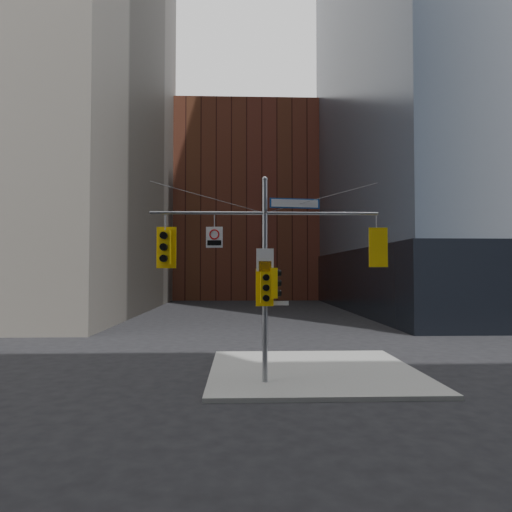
{
  "coord_description": "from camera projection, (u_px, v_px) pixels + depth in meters",
  "views": [
    {
      "loc": [
        -0.86,
        -13.86,
        3.97
      ],
      "look_at": [
        -0.31,
        2.0,
        4.5
      ],
      "focal_mm": 32.0,
      "sensor_mm": 36.0,
      "label": 1
    }
  ],
  "objects": [
    {
      "name": "regulatory_sign_pole",
      "position": [
        265.0,
        260.0,
        15.76
      ],
      "size": [
        0.6,
        0.1,
        0.79
      ],
      "rotation": [
        0.0,
        0.0,
        0.12
      ],
      "color": "silver",
      "rests_on": "ground"
    },
    {
      "name": "signal_assembly",
      "position": [
        265.0,
        258.0,
        15.88
      ],
      "size": [
        8.0,
        0.8,
        7.3
      ],
      "color": "gray",
      "rests_on": "ground"
    },
    {
      "name": "traffic_light_pole_front",
      "position": [
        265.0,
        288.0,
        15.58
      ],
      "size": [
        0.62,
        0.51,
        1.3
      ],
      "rotation": [
        0.0,
        0.0,
        0.07
      ],
      "color": "yellow",
      "rests_on": "ground"
    },
    {
      "name": "regulatory_sign_arm",
      "position": [
        214.0,
        237.0,
        15.82
      ],
      "size": [
        0.58,
        0.12,
        0.73
      ],
      "rotation": [
        0.0,
        0.0,
        -0.12
      ],
      "color": "silver",
      "rests_on": "ground"
    },
    {
      "name": "traffic_light_east_arm",
      "position": [
        377.0,
        248.0,
        16.03
      ],
      "size": [
        0.66,
        0.51,
        1.38
      ],
      "rotation": [
        0.0,
        0.0,
        3.15
      ],
      "color": "yellow",
      "rests_on": "ground"
    },
    {
      "name": "ground",
      "position": [
        269.0,
        403.0,
        13.74
      ],
      "size": [
        160.0,
        160.0,
        0.0
      ],
      "primitive_type": "plane",
      "color": "black",
      "rests_on": "ground"
    },
    {
      "name": "street_blade_ns",
      "position": [
        264.0,
        304.0,
        16.28
      ],
      "size": [
        0.06,
        0.74,
        0.15
      ],
      "rotation": [
        0.0,
        0.0,
        0.04
      ],
      "color": "#145926",
      "rests_on": "ground"
    },
    {
      "name": "sidewalk_corner",
      "position": [
        313.0,
        371.0,
        17.8
      ],
      "size": [
        8.0,
        8.0,
        0.15
      ],
      "primitive_type": "cube",
      "color": "gray",
      "rests_on": "ground"
    },
    {
      "name": "traffic_light_west_arm",
      "position": [
        165.0,
        247.0,
        15.78
      ],
      "size": [
        0.69,
        0.57,
        1.45
      ],
      "rotation": [
        0.0,
        0.0,
        -0.06
      ],
      "color": "yellow",
      "rests_on": "ground"
    },
    {
      "name": "street_blade_ew",
      "position": [
        278.0,
        303.0,
        15.85
      ],
      "size": [
        0.76,
        0.04,
        0.15
      ],
      "rotation": [
        0.0,
        0.0,
        -0.01
      ],
      "color": "silver",
      "rests_on": "ground"
    },
    {
      "name": "brick_midrise",
      "position": [
        246.0,
        208.0,
        72.14
      ],
      "size": [
        26.0,
        20.0,
        28.0
      ],
      "primitive_type": "cube",
      "color": "maroon",
      "rests_on": "ground"
    },
    {
      "name": "street_sign_blade",
      "position": [
        295.0,
        203.0,
        15.98
      ],
      "size": [
        1.78,
        0.29,
        0.35
      ],
      "rotation": [
        0.0,
        0.0,
        0.14
      ],
      "color": "#104093",
      "rests_on": "ground"
    },
    {
      "name": "traffic_light_pole_side",
      "position": [
        274.0,
        283.0,
        15.88
      ],
      "size": [
        0.46,
        0.39,
        1.06
      ],
      "rotation": [
        0.0,
        0.0,
        1.8
      ],
      "color": "yellow",
      "rests_on": "ground"
    }
  ]
}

